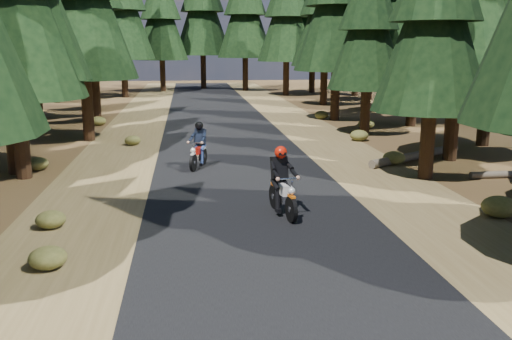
# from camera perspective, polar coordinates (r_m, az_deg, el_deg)

# --- Properties ---
(ground) EXTENTS (120.00, 120.00, 0.00)m
(ground) POSITION_cam_1_polar(r_m,az_deg,el_deg) (14.03, 0.74, -5.70)
(ground) COLOR #433018
(ground) RESTS_ON ground
(road) EXTENTS (6.00, 100.00, 0.01)m
(road) POSITION_cam_1_polar(r_m,az_deg,el_deg) (18.81, -1.29, -0.99)
(road) COLOR black
(road) RESTS_ON ground
(shoulder_l) EXTENTS (3.20, 100.00, 0.01)m
(shoulder_l) POSITION_cam_1_polar(r_m,az_deg,el_deg) (18.94, -15.28, -1.35)
(shoulder_l) COLOR brown
(shoulder_l) RESTS_ON ground
(shoulder_r) EXTENTS (3.20, 100.00, 0.01)m
(shoulder_r) POSITION_cam_1_polar(r_m,az_deg,el_deg) (19.79, 12.08, -0.61)
(shoulder_r) COLOR brown
(shoulder_r) RESTS_ON ground
(log_near) EXTENTS (4.74, 3.22, 0.32)m
(log_near) POSITION_cam_1_polar(r_m,az_deg,el_deg) (23.04, 15.75, 1.41)
(log_near) COLOR #4C4233
(log_near) RESTS_ON ground
(understory_shrubs) EXTENTS (15.63, 30.31, 0.55)m
(understory_shrubs) POSITION_cam_1_polar(r_m,az_deg,el_deg) (21.61, 2.96, 1.39)
(understory_shrubs) COLOR #474C1E
(understory_shrubs) RESTS_ON ground
(rider_lead) EXTENTS (0.94, 2.09, 1.80)m
(rider_lead) POSITION_cam_1_polar(r_m,az_deg,el_deg) (14.80, 2.68, -2.31)
(rider_lead) COLOR silver
(rider_lead) RESTS_ON road
(rider_follow) EXTENTS (1.13, 1.95, 1.66)m
(rider_follow) POSITION_cam_1_polar(r_m,az_deg,el_deg) (20.64, -5.79, 1.71)
(rider_follow) COLOR maroon
(rider_follow) RESTS_ON road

